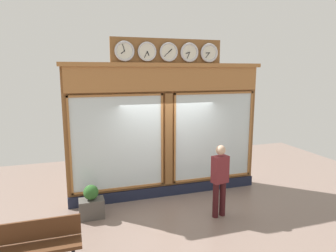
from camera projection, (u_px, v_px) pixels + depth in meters
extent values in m
cube|color=brown|center=(166.00, 133.00, 8.00)|extent=(5.15, 0.30, 3.42)
cube|color=#191E33|center=(168.00, 191.00, 8.12)|extent=(5.15, 0.08, 0.28)
cube|color=#A56936|center=(168.00, 79.00, 7.57)|extent=(5.05, 0.08, 0.60)
cube|color=#A56936|center=(168.00, 65.00, 7.53)|extent=(5.25, 0.20, 0.10)
cube|color=silver|center=(214.00, 136.00, 8.27)|extent=(2.22, 0.02, 2.31)
cube|color=#A56936|center=(215.00, 93.00, 8.04)|extent=(2.32, 0.04, 0.05)
cube|color=#A56936|center=(213.00, 177.00, 8.46)|extent=(2.32, 0.04, 0.05)
cube|color=#A56936|center=(250.00, 134.00, 8.60)|extent=(0.05, 0.04, 2.41)
cube|color=#A56936|center=(175.00, 139.00, 7.91)|extent=(0.05, 0.04, 2.41)
cube|color=silver|center=(118.00, 143.00, 7.47)|extent=(2.22, 0.02, 2.31)
cube|color=#A56936|center=(117.00, 95.00, 7.25)|extent=(2.32, 0.04, 0.05)
cube|color=#A56936|center=(119.00, 188.00, 7.67)|extent=(2.32, 0.04, 0.05)
cube|color=#A56936|center=(70.00, 147.00, 7.11)|extent=(0.05, 0.04, 2.41)
cube|color=#A56936|center=(162.00, 140.00, 7.80)|extent=(0.05, 0.04, 2.41)
cube|color=brown|center=(168.00, 140.00, 7.86)|extent=(0.20, 0.10, 2.41)
cube|color=brown|center=(168.00, 52.00, 7.51)|extent=(2.86, 0.06, 0.66)
cylinder|color=silver|center=(209.00, 53.00, 7.77)|extent=(0.39, 0.02, 0.39)
torus|color=silver|center=(209.00, 53.00, 7.76)|extent=(0.49, 0.06, 0.49)
cube|color=black|center=(208.00, 53.00, 7.74)|extent=(0.11, 0.01, 0.02)
cube|color=black|center=(208.00, 55.00, 7.75)|extent=(0.11, 0.01, 0.13)
sphere|color=black|center=(210.00, 53.00, 7.75)|extent=(0.02, 0.02, 0.02)
cylinder|color=silver|center=(189.00, 52.00, 7.60)|extent=(0.39, 0.02, 0.39)
torus|color=silver|center=(189.00, 52.00, 7.60)|extent=(0.48, 0.06, 0.48)
cube|color=black|center=(188.00, 53.00, 7.57)|extent=(0.11, 0.01, 0.05)
cube|color=black|center=(188.00, 55.00, 7.59)|extent=(0.08, 0.01, 0.16)
sphere|color=black|center=(190.00, 52.00, 7.58)|extent=(0.02, 0.02, 0.02)
cylinder|color=silver|center=(169.00, 52.00, 7.43)|extent=(0.39, 0.02, 0.39)
torus|color=silver|center=(169.00, 52.00, 7.43)|extent=(0.47, 0.05, 0.47)
cube|color=black|center=(170.00, 51.00, 7.43)|extent=(0.09, 0.01, 0.08)
cube|color=black|center=(167.00, 54.00, 7.41)|extent=(0.13, 0.01, 0.12)
sphere|color=black|center=(169.00, 52.00, 7.42)|extent=(0.02, 0.02, 0.02)
cylinder|color=silver|center=(147.00, 52.00, 7.27)|extent=(0.39, 0.02, 0.39)
torus|color=silver|center=(147.00, 52.00, 7.26)|extent=(0.47, 0.04, 0.47)
cube|color=black|center=(148.00, 54.00, 7.27)|extent=(0.06, 0.01, 0.10)
cube|color=black|center=(146.00, 55.00, 7.26)|extent=(0.08, 0.01, 0.15)
sphere|color=black|center=(147.00, 51.00, 7.25)|extent=(0.02, 0.02, 0.02)
cylinder|color=silver|center=(124.00, 51.00, 7.10)|extent=(0.39, 0.02, 0.39)
torus|color=silver|center=(125.00, 51.00, 7.10)|extent=(0.48, 0.06, 0.48)
cube|color=black|center=(123.00, 52.00, 7.08)|extent=(0.10, 0.01, 0.08)
cube|color=black|center=(124.00, 48.00, 7.07)|extent=(0.06, 0.01, 0.16)
sphere|color=black|center=(125.00, 51.00, 7.08)|extent=(0.02, 0.02, 0.02)
cylinder|color=#3A1316|center=(216.00, 200.00, 6.88)|extent=(0.14, 0.14, 0.82)
cylinder|color=#3A1316|center=(223.00, 198.00, 6.98)|extent=(0.14, 0.14, 0.82)
cube|color=maroon|center=(220.00, 169.00, 6.80)|extent=(0.40, 0.29, 0.62)
sphere|color=tan|center=(221.00, 150.00, 6.72)|extent=(0.22, 0.22, 0.22)
cube|color=#4C4742|center=(92.00, 208.00, 6.89)|extent=(0.56, 0.36, 0.44)
sphere|color=#285623|center=(91.00, 192.00, 6.82)|extent=(0.34, 0.34, 0.34)
cube|color=#4C2B16|center=(38.00, 248.00, 4.94)|extent=(1.40, 0.40, 0.06)
cube|color=#4C2B16|center=(37.00, 230.00, 5.05)|extent=(1.40, 0.04, 0.36)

